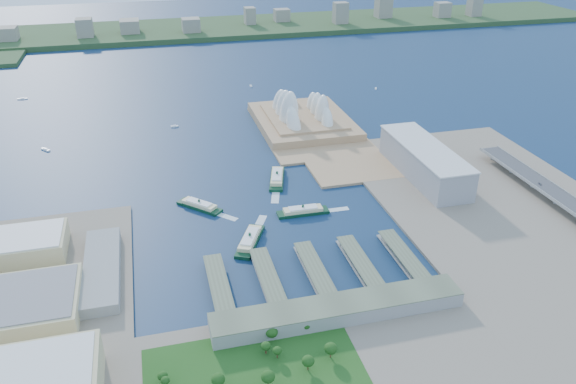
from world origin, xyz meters
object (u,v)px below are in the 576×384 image
object	(u,v)px
toaster_building	(424,161)
ferry_a	(199,204)
ferry_d	(303,209)
opera_house	(303,105)
car_c	(540,184)
ferry_c	(250,238)
ferry_b	(277,176)

from	to	relation	value
toaster_building	ferry_a	world-z (taller)	toaster_building
toaster_building	ferry_d	bearing A→B (deg)	-163.40
opera_house	car_c	world-z (taller)	opera_house
ferry_c	car_c	bearing A→B (deg)	-151.67
ferry_d	car_c	world-z (taller)	car_c
ferry_a	ferry_b	size ratio (longest dim) A/B	0.87
ferry_c	car_c	distance (m)	326.94
ferry_c	car_c	xyz separation A→B (m)	(326.53, 13.15, 9.96)
opera_house	ferry_a	size ratio (longest dim) A/B	3.41
toaster_building	ferry_b	size ratio (longest dim) A/B	2.56
opera_house	ferry_d	world-z (taller)	opera_house
opera_house	car_c	distance (m)	336.55
opera_house	toaster_building	world-z (taller)	opera_house
ferry_b	toaster_building	bearing A→B (deg)	4.41
opera_house	ferry_b	xyz separation A→B (m)	(-78.69, -164.89, -26.28)
ferry_a	ferry_c	world-z (taller)	ferry_c
ferry_b	ferry_d	bearing A→B (deg)	-68.53
ferry_b	ferry_a	bearing A→B (deg)	-139.43
opera_house	ferry_a	xyz separation A→B (m)	(-174.33, -208.30, -27.01)
opera_house	car_c	size ratio (longest dim) A/B	39.85
toaster_building	ferry_b	distance (m)	172.94
ferry_c	car_c	world-z (taller)	car_c
toaster_building	car_c	size ratio (longest dim) A/B	34.32
ferry_b	opera_house	bearing A→B (deg)	80.65
toaster_building	ferry_c	size ratio (longest dim) A/B	2.64
ferry_a	ferry_c	xyz separation A→B (m)	(38.81, -81.46, 0.56)
ferry_d	car_c	distance (m)	263.73
toaster_building	ferry_b	xyz separation A→B (m)	(-168.69, 35.11, -14.78)
ferry_a	ferry_d	size ratio (longest dim) A/B	0.97
ferry_a	car_c	bearing A→B (deg)	-54.79
car_c	ferry_b	bearing A→B (deg)	157.50
ferry_b	ferry_d	distance (m)	83.46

